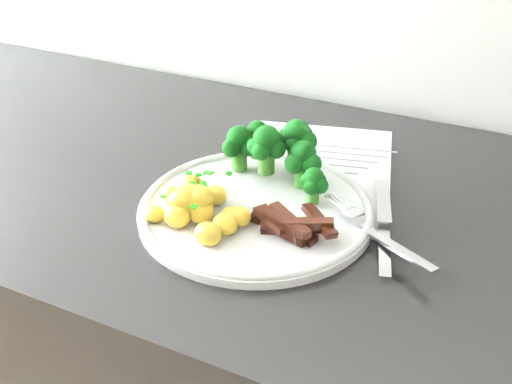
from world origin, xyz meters
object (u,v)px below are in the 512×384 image
Objects in this scene: fork at (380,235)px; potatoes at (198,205)px; beef_strips at (290,225)px; plate at (256,208)px; broccoli at (278,148)px; recipe_paper at (314,171)px; knife at (384,236)px.

potatoes is at bearing -167.94° from fork.
potatoes is at bearing -172.13° from beef_strips.
potatoes reaches higher than beef_strips.
plate is at bearing 150.89° from beef_strips.
broccoli is 1.00× the size of fork.
recipe_paper is 2.13× the size of fork.
beef_strips reaches higher than fork.
recipe_paper is at bearing 57.66° from broccoli.
broccoli reaches higher than plate.
plate is 0.07m from beef_strips.
recipe_paper is at bearing 78.58° from plate.
potatoes reaches higher than recipe_paper.
plate is at bearing -101.42° from recipe_paper.
plate is 2.37× the size of potatoes.
potatoes reaches higher than plate.
broccoli is 1.29× the size of potatoes.
recipe_paper is 0.18m from fork.
plate is 0.15m from fork.
fork reaches higher than plate.
fork is 0.02m from knife.
plate is 0.15m from knife.
plate is at bearing -85.45° from broccoli.
broccoli is 0.17m from knife.
beef_strips is at bearing -156.40° from knife.
plate is (-0.02, -0.12, 0.01)m from recipe_paper.
recipe_paper is 0.16m from beef_strips.
fork is at bearing -98.14° from knife.
potatoes is at bearing -114.03° from recipe_paper.
knife reaches higher than plate.
fork is (0.15, -0.08, -0.03)m from broccoli.
knife reaches higher than recipe_paper.
plate is at bearing -176.39° from knife.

